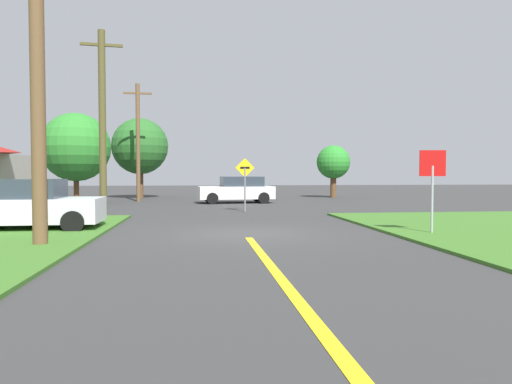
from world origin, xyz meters
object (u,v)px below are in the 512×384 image
(car_approaching_junction, at_px, (237,190))
(utility_pole_mid, at_px, (102,120))
(oak_tree_left, at_px, (140,147))
(oak_tree_right, at_px, (333,163))
(utility_pole_near, at_px, (38,92))
(direction_sign, at_px, (245,178))
(utility_pole_far, at_px, (138,141))
(stop_sign, at_px, (432,175))
(pine_tree_center, at_px, (76,147))
(parked_car_near_building, at_px, (32,205))

(car_approaching_junction, bearing_deg, utility_pole_mid, 43.44)
(car_approaching_junction, height_order, oak_tree_left, oak_tree_left)
(car_approaching_junction, relative_size, oak_tree_left, 0.80)
(oak_tree_left, relative_size, oak_tree_right, 1.49)
(utility_pole_near, distance_m, direction_sign, 12.12)
(direction_sign, bearing_deg, oak_tree_right, 57.77)
(utility_pole_near, relative_size, utility_pole_far, 0.97)
(stop_sign, relative_size, direction_sign, 0.98)
(oak_tree_left, bearing_deg, utility_pole_near, -88.97)
(stop_sign, xyz_separation_m, utility_pole_near, (-10.58, -1.00, 2.03))
(car_approaching_junction, height_order, oak_tree_right, oak_tree_right)
(car_approaching_junction, relative_size, pine_tree_center, 0.85)
(pine_tree_center, height_order, oak_tree_right, pine_tree_center)
(parked_car_near_building, distance_m, oak_tree_left, 20.32)
(oak_tree_left, bearing_deg, utility_pole_mid, -89.78)
(car_approaching_junction, bearing_deg, oak_tree_right, -148.52)
(car_approaching_junction, xyz_separation_m, utility_pole_far, (-6.24, 2.33, 3.13))
(utility_pole_mid, relative_size, utility_pole_far, 1.07)
(stop_sign, relative_size, parked_car_near_building, 0.60)
(utility_pole_mid, bearing_deg, utility_pole_far, 88.03)
(utility_pole_far, distance_m, oak_tree_left, 4.26)
(parked_car_near_building, bearing_deg, car_approaching_junction, 59.86)
(car_approaching_junction, relative_size, direction_sign, 1.86)
(utility_pole_near, bearing_deg, stop_sign, 5.40)
(direction_sign, bearing_deg, pine_tree_center, 140.07)
(pine_tree_center, distance_m, oak_tree_right, 18.08)
(parked_car_near_building, bearing_deg, oak_tree_left, 86.43)
(oak_tree_left, xyz_separation_m, pine_tree_center, (-3.23, -5.30, -0.37))
(stop_sign, distance_m, parked_car_near_building, 12.28)
(parked_car_near_building, height_order, oak_tree_left, oak_tree_left)
(oak_tree_left, bearing_deg, stop_sign, -64.11)
(utility_pole_mid, height_order, oak_tree_right, utility_pole_mid)
(parked_car_near_building, distance_m, pine_tree_center, 15.18)
(direction_sign, bearing_deg, parked_car_near_building, -137.85)
(car_approaching_junction, bearing_deg, direction_sign, 83.48)
(parked_car_near_building, xyz_separation_m, utility_pole_near, (1.39, -3.60, 2.97))
(oak_tree_left, bearing_deg, direction_sign, -64.33)
(utility_pole_far, height_order, pine_tree_center, utility_pole_far)
(pine_tree_center, bearing_deg, parked_car_near_building, -81.29)
(car_approaching_junction, xyz_separation_m, oak_tree_left, (-6.62, 6.57, 2.98))
(stop_sign, relative_size, oak_tree_left, 0.42)
(car_approaching_junction, height_order, pine_tree_center, pine_tree_center)
(parked_car_near_building, distance_m, utility_pole_near, 4.87)
(utility_pole_far, height_order, direction_sign, utility_pole_far)
(utility_pole_near, relative_size, direction_sign, 2.92)
(parked_car_near_building, relative_size, utility_pole_near, 0.56)
(stop_sign, bearing_deg, parked_car_near_building, -3.68)
(stop_sign, relative_size, oak_tree_right, 0.63)
(oak_tree_left, xyz_separation_m, oak_tree_right, (14.29, -0.91, -1.15))
(utility_pole_far, xyz_separation_m, pine_tree_center, (-3.61, -1.05, -0.52))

